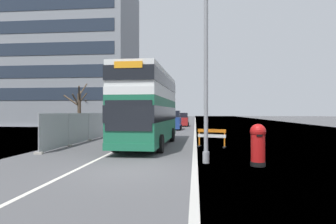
% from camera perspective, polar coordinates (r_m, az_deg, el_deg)
% --- Properties ---
extents(ground, '(140.00, 280.00, 0.10)m').
position_cam_1_polar(ground, '(10.83, -5.32, -11.99)').
color(ground, '#4C4C4F').
extents(double_decker_bus, '(2.97, 10.23, 4.74)m').
position_cam_1_polar(double_decker_bus, '(18.23, -3.95, 1.01)').
color(double_decker_bus, '#196042').
rests_on(double_decker_bus, ground).
extents(lamppost_foreground, '(0.29, 0.70, 9.17)m').
position_cam_1_polar(lamppost_foreground, '(12.27, 7.77, 10.06)').
color(lamppost_foreground, gray).
rests_on(lamppost_foreground, ground).
extents(red_pillar_postbox, '(0.63, 0.63, 1.72)m').
position_cam_1_polar(red_pillar_postbox, '(11.98, 17.91, -6.03)').
color(red_pillar_postbox, black).
rests_on(red_pillar_postbox, ground).
extents(roadworks_barrier, '(1.79, 0.90, 1.12)m').
position_cam_1_polar(roadworks_barrier, '(17.73, 8.93, -4.82)').
color(roadworks_barrier, orange).
rests_on(roadworks_barrier, ground).
extents(construction_site_fence, '(0.44, 24.00, 2.17)m').
position_cam_1_polar(construction_site_fence, '(26.94, -11.94, -2.46)').
color(construction_site_fence, '#A8AAAD').
rests_on(construction_site_fence, ground).
extents(car_oncoming_near, '(2.07, 3.94, 2.36)m').
position_cam_1_polar(car_oncoming_near, '(34.40, 1.02, -1.83)').
color(car_oncoming_near, navy).
rests_on(car_oncoming_near, ground).
extents(car_receding_mid, '(2.06, 4.06, 2.06)m').
position_cam_1_polar(car_receding_mid, '(43.11, 2.89, -1.62)').
color(car_receding_mid, maroon).
rests_on(car_receding_mid, ground).
extents(bare_tree_far_verge_near, '(2.97, 2.77, 5.73)m').
position_cam_1_polar(bare_tree_far_verge_near, '(35.11, -17.78, 0.99)').
color(bare_tree_far_verge_near, '#4C3D2D').
rests_on(bare_tree_far_verge_near, ground).
extents(bare_tree_far_verge_mid, '(3.31, 3.58, 5.04)m').
position_cam_1_polar(bare_tree_far_verge_mid, '(44.21, -16.62, 0.37)').
color(bare_tree_far_verge_mid, '#4C3D2D').
rests_on(bare_tree_far_verge_mid, ground).
extents(backdrop_office_block, '(30.62, 13.53, 23.58)m').
position_cam_1_polar(backdrop_office_block, '(54.04, -23.81, 10.24)').
color(backdrop_office_block, gray).
rests_on(backdrop_office_block, ground).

